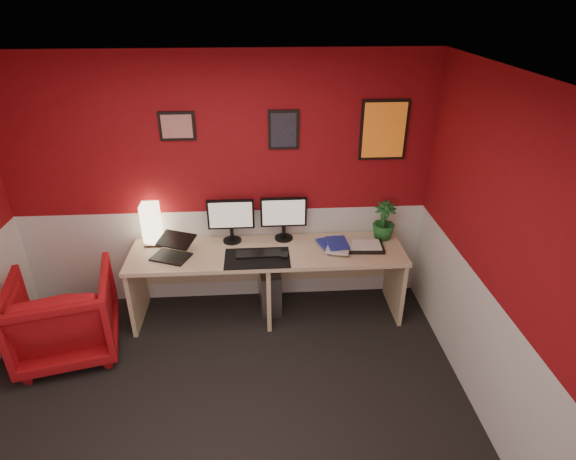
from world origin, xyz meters
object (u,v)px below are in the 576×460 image
Objects in this scene: potted_plant at (384,221)px; armchair at (65,315)px; pc_tower at (269,287)px; shoji_lamp at (152,225)px; monitor_right at (284,212)px; desk at (268,283)px; monitor_left at (231,215)px; laptop at (170,247)px; zen_tray at (365,247)px.

potted_plant is 0.46× the size of armchair.
armchair is at bearing -167.76° from pc_tower.
monitor_right reaches higher than shoji_lamp.
armchair is at bearing -166.99° from desk.
shoji_lamp is 0.69× the size of monitor_left.
desk is 1.25m from shoji_lamp.
armchair is (-0.71, -0.63, -0.55)m from shoji_lamp.
laptop is 1.82m from zen_tray.
monitor_right reaches higher than pc_tower.
monitor_right is 0.82m from pc_tower.
potted_plant is at bearing -2.54° from pc_tower.
monitor_left is 1.32m from zen_tray.
desk is 3.07× the size of armchair.
desk is 1.01m from zen_tray.
pc_tower is at bearing -176.35° from armchair.
armchair is at bearing -138.37° from shoji_lamp.
desk is at bearing -32.03° from monitor_left.
zen_tray is at bearing -139.48° from potted_plant.
shoji_lamp is 1.21× the size of laptop.
zen_tray is at bearing 24.12° from laptop.
shoji_lamp reaches higher than laptop.
armchair is at bearing -156.78° from monitor_left.
monitor_left is 1.72m from armchair.
monitor_right is 0.99m from potted_plant.
potted_plant reaches higher than desk.
laptop is at bearing -173.12° from potted_plant.
desk is at bearing 179.79° from armchair.
laptop is 0.73× the size of pc_tower.
shoji_lamp reaches higher than zen_tray.
pc_tower is (0.02, 0.13, -0.14)m from desk.
monitor_left reaches higher than desk.
zen_tray is 0.91× the size of potted_plant.
pc_tower is at bearing 83.57° from desk.
desk is at bearing -10.97° from shoji_lamp.
shoji_lamp reaches higher than pc_tower.
laptop reaches higher than desk.
shoji_lamp is 0.69× the size of monitor_right.
zen_tray is (1.27, -0.22, -0.28)m from monitor_left.
desk is 0.71m from monitor_right.
desk is 1.85m from armchair.
laptop is 1.11m from pc_tower.
monitor_left reaches higher than armchair.
monitor_left is at bearing 49.29° from laptop.
shoji_lamp is at bearing 173.77° from zen_tray.
zen_tray is at bearing -17.45° from monitor_right.
shoji_lamp is at bearing 179.08° from potted_plant.
laptop is 1.08m from armchair.
monitor_left is (0.55, 0.28, 0.18)m from laptop.
potted_plant is (1.15, 0.18, 0.56)m from desk.
laptop is 2.05m from potted_plant.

